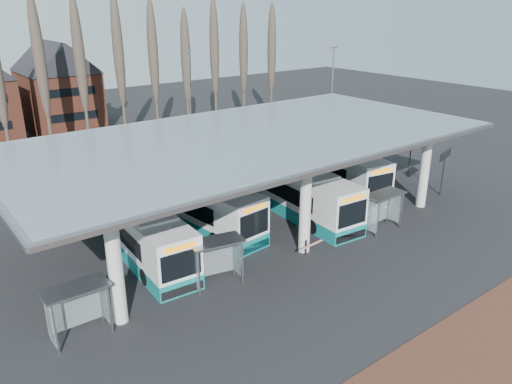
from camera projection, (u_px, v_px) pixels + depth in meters
ground at (333, 266)px, 29.17m from camera, size 140.00×140.00×0.00m
station_canopy at (250, 144)px, 33.08m from camera, size 32.00×16.00×6.34m
poplar_row at (102, 63)px, 50.49m from camera, size 45.10×1.10×14.50m
lamp_post_b at (190, 100)px, 49.95m from camera, size 0.80×0.16×10.17m
lamp_post_c at (332, 94)px, 53.50m from camera, size 0.80×0.16×10.17m
bus_0 at (137, 228)px, 30.37m from camera, size 3.34×12.20×3.35m
bus_1 at (191, 201)px, 34.49m from camera, size 4.00×12.71×3.47m
bus_2 at (292, 189)px, 36.60m from camera, size 3.68×12.82×3.51m
bus_3 at (329, 165)px, 41.94m from camera, size 4.85×13.02×3.54m
shelter_0 at (76, 300)px, 22.41m from camera, size 2.87×1.46×2.65m
shelter_1 at (216, 252)px, 26.75m from camera, size 3.11×2.00×2.67m
shelter_2 at (382, 203)px, 33.30m from camera, size 2.88×1.46×2.67m
info_sign_0 at (445, 158)px, 38.96m from camera, size 2.40×0.82×3.67m
info_sign_1 at (411, 148)px, 43.33m from camera, size 2.01×0.90×3.15m
barrier at (310, 246)px, 29.99m from camera, size 1.98×0.62×0.99m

